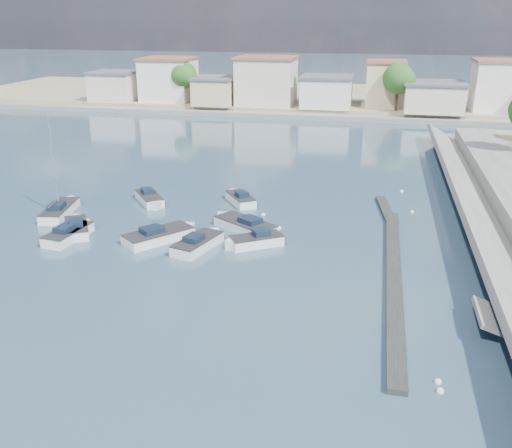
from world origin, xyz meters
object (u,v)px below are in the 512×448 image
(motorboat_b, at_px, (199,243))
(motorboat_e, at_px, (70,234))
(motorboat_c, at_px, (243,225))
(motorboat_g, at_px, (150,199))
(motorboat_a, at_px, (76,228))
(motorboat_f, at_px, (240,199))
(motorboat_h, at_px, (162,235))
(sailboat, at_px, (61,210))
(motorboat_d, at_px, (253,242))

(motorboat_b, relative_size, motorboat_e, 1.01)
(motorboat_c, relative_size, motorboat_g, 1.28)
(motorboat_a, bearing_deg, motorboat_f, 42.29)
(motorboat_b, xyz_separation_m, motorboat_h, (-3.41, 0.92, 0.00))
(motorboat_b, height_order, motorboat_f, same)
(motorboat_a, bearing_deg, sailboat, 133.49)
(motorboat_b, height_order, motorboat_g, same)
(sailboat, bearing_deg, motorboat_d, -11.39)
(motorboat_h, bearing_deg, motorboat_d, 1.82)
(motorboat_a, relative_size, motorboat_g, 1.03)
(motorboat_e, relative_size, motorboat_f, 1.22)
(motorboat_a, xyz_separation_m, motorboat_b, (10.94, -1.08, -0.00))
(motorboat_b, xyz_separation_m, sailboat, (-14.55, 4.89, 0.04))
(motorboat_c, height_order, motorboat_e, same)
(motorboat_e, bearing_deg, motorboat_f, 46.28)
(motorboat_f, xyz_separation_m, sailboat, (-14.97, -6.52, 0.04))
(motorboat_b, bearing_deg, motorboat_e, -178.57)
(motorboat_b, distance_m, motorboat_g, 12.33)
(motorboat_c, xyz_separation_m, sailboat, (-16.92, 0.36, 0.04))
(motorboat_c, xyz_separation_m, motorboat_d, (1.63, -3.38, -0.00))
(motorboat_a, relative_size, motorboat_c, 0.80)
(motorboat_a, height_order, motorboat_h, same)
(sailboat, bearing_deg, motorboat_h, -19.62)
(motorboat_c, xyz_separation_m, motorboat_e, (-13.12, -4.80, -0.00))
(motorboat_d, xyz_separation_m, motorboat_f, (-3.58, 10.25, 0.00))
(motorboat_b, distance_m, sailboat, 15.35)
(motorboat_c, height_order, motorboat_f, same)
(motorboat_b, bearing_deg, motorboat_c, 62.34)
(motorboat_e, xyz_separation_m, motorboat_h, (7.33, 1.18, 0.00))
(motorboat_d, relative_size, motorboat_g, 0.94)
(motorboat_g, relative_size, motorboat_h, 0.81)
(motorboat_f, bearing_deg, motorboat_c, -74.14)
(motorboat_b, distance_m, motorboat_d, 4.16)
(sailboat, bearing_deg, motorboat_a, -46.51)
(motorboat_a, height_order, motorboat_c, same)
(motorboat_e, xyz_separation_m, sailboat, (-3.81, 5.16, 0.04))
(motorboat_g, bearing_deg, motorboat_f, 13.02)
(motorboat_b, height_order, motorboat_e, same)
(motorboat_b, bearing_deg, motorboat_g, 129.70)
(motorboat_b, relative_size, motorboat_g, 1.16)
(motorboat_b, bearing_deg, motorboat_a, 174.37)
(motorboat_a, distance_m, motorboat_h, 7.53)
(motorboat_c, distance_m, motorboat_h, 6.82)
(motorboat_e, bearing_deg, motorboat_a, 98.12)
(motorboat_a, height_order, sailboat, sailboat)
(motorboat_a, distance_m, motorboat_f, 15.35)
(motorboat_f, height_order, motorboat_h, same)
(motorboat_a, distance_m, motorboat_d, 14.94)
(motorboat_g, distance_m, motorboat_h, 9.67)
(motorboat_c, distance_m, motorboat_f, 7.15)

